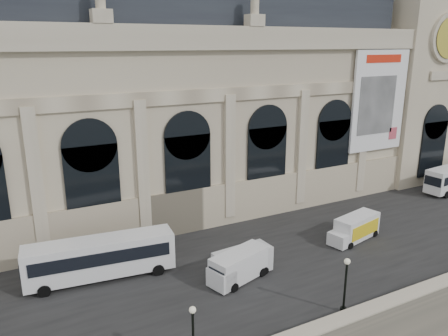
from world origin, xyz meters
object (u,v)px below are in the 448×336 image
at_px(lamp_right, 345,286).
at_px(van_c, 239,263).
at_px(bus_left, 101,257).
at_px(van_b, 237,267).
at_px(box_truck, 355,228).

bearing_deg(lamp_right, van_c, 117.40).
relative_size(bus_left, van_c, 2.26).
bearing_deg(van_c, van_b, -134.20).
xyz_separation_m(bus_left, van_b, (10.47, -5.96, -0.78)).
bearing_deg(van_b, van_c, 45.80).
bearing_deg(bus_left, van_c, -25.70).
bearing_deg(lamp_right, bus_left, 138.12).
distance_m(bus_left, box_truck, 26.09).
distance_m(van_b, van_c, 0.87).
xyz_separation_m(van_b, lamp_right, (5.06, -7.97, 0.97)).
bearing_deg(bus_left, box_truck, -9.85).
height_order(bus_left, van_b, bus_left).
distance_m(van_c, lamp_right, 9.74).
height_order(box_truck, lamp_right, lamp_right).
bearing_deg(lamp_right, box_truck, 42.99).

